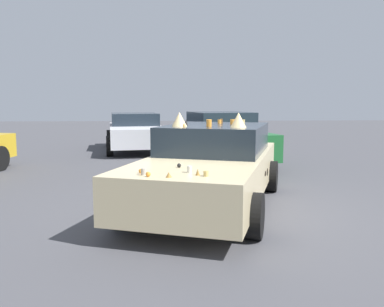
% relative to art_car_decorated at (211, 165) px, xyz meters
% --- Properties ---
extents(ground_plane, '(60.00, 60.00, 0.00)m').
position_rel_art_car_decorated_xyz_m(ground_plane, '(-0.10, 0.03, -0.69)').
color(ground_plane, '#47474C').
extents(art_car_decorated, '(4.90, 3.19, 1.58)m').
position_rel_art_car_decorated_xyz_m(art_car_decorated, '(0.00, 0.00, 0.00)').
color(art_car_decorated, beige).
rests_on(art_car_decorated, ground).
extents(parked_sedan_behind_right, '(4.70, 2.51, 1.33)m').
position_rel_art_car_decorated_xyz_m(parked_sedan_behind_right, '(7.88, 1.89, 0.01)').
color(parked_sedan_behind_right, silver).
rests_on(parked_sedan_behind_right, ground).
extents(parked_sedan_far_right, '(4.53, 2.54, 1.46)m').
position_rel_art_car_decorated_xyz_m(parked_sedan_far_right, '(4.68, -0.82, 0.04)').
color(parked_sedan_far_right, '#1E602D').
rests_on(parked_sedan_far_right, ground).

